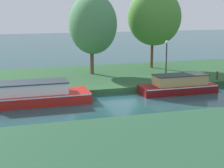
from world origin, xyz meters
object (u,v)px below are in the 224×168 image
object	(u,v)px
maroon_barge	(178,85)
mooring_post_near	(217,75)
willow_tree_left	(93,24)
lamp_post	(166,55)
red_narrowboat	(35,94)
willow_tree_centre	(155,17)

from	to	relation	value
maroon_barge	mooring_post_near	world-z (taller)	maroon_barge
willow_tree_left	mooring_post_near	size ratio (longest dim) A/B	10.60
mooring_post_near	lamp_post	bearing A→B (deg)	168.24
maroon_barge	red_narrowboat	xyz separation A→B (m)	(-9.57, 0.00, 0.05)
maroon_barge	mooring_post_near	xyz separation A→B (m)	(4.00, 1.54, 0.17)
willow_tree_left	mooring_post_near	xyz separation A→B (m)	(8.45, -4.55, -3.71)
lamp_post	mooring_post_near	bearing A→B (deg)	-11.76
willow_tree_centre	mooring_post_near	world-z (taller)	willow_tree_centre
willow_tree_left	mooring_post_near	distance (m)	10.28
red_narrowboat	willow_tree_centre	bearing A→B (deg)	34.39
lamp_post	willow_tree_centre	bearing A→B (deg)	76.60
willow_tree_centre	mooring_post_near	size ratio (longest dim) A/B	11.49
willow_tree_centre	willow_tree_left	bearing A→B (deg)	-166.46
lamp_post	maroon_barge	bearing A→B (deg)	-93.75
willow_tree_centre	lamp_post	size ratio (longest dim) A/B	2.34
maroon_barge	mooring_post_near	distance (m)	4.29
willow_tree_left	red_narrowboat	bearing A→B (deg)	-130.05
lamp_post	willow_tree_left	bearing A→B (deg)	140.85
maroon_barge	red_narrowboat	world-z (taller)	red_narrowboat
willow_tree_centre	lamp_post	bearing A→B (deg)	-103.40
willow_tree_left	mooring_post_near	world-z (taller)	willow_tree_left
red_narrowboat	maroon_barge	bearing A→B (deg)	-0.00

